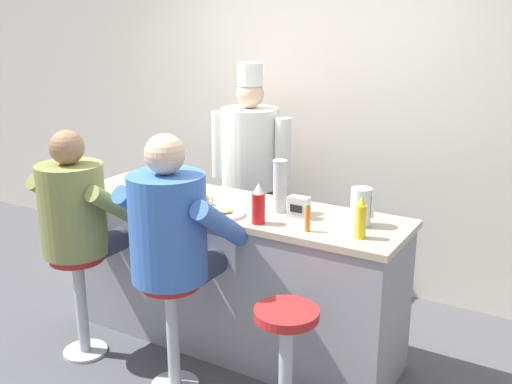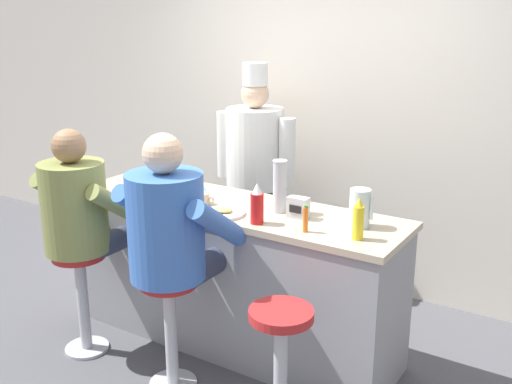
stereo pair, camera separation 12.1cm
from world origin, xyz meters
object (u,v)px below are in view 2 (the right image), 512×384
at_px(hot_sauce_bottle_orange, 305,219).
at_px(diner_seated_olive, 79,213).
at_px(cook_in_whites_near, 255,167).
at_px(napkin_dispenser_chrome, 298,207).
at_px(coffee_mug_tan, 203,199).
at_px(cereal_bowl, 195,194).
at_px(water_pitcher_clear, 360,208).
at_px(diner_seated_blue, 171,232).
at_px(mustard_bottle_yellow, 358,220).
at_px(empty_stool_round, 281,351).
at_px(ketchup_bottle_red, 257,205).
at_px(cup_stack_steel, 280,186).
at_px(breakfast_plate, 224,212).

distance_m(hot_sauce_bottle_orange, diner_seated_olive, 1.43).
bearing_deg(cook_in_whites_near, napkin_dispenser_chrome, -45.39).
bearing_deg(coffee_mug_tan, cereal_bowl, 147.06).
relative_size(water_pitcher_clear, cereal_bowl, 1.40).
bearing_deg(napkin_dispenser_chrome, diner_seated_blue, -130.87).
height_order(water_pitcher_clear, diner_seated_olive, diner_seated_olive).
bearing_deg(water_pitcher_clear, mustard_bottle_yellow, -69.15).
bearing_deg(empty_stool_round, diner_seated_olive, 178.68).
bearing_deg(napkin_dispenser_chrome, ketchup_bottle_red, -125.09).
bearing_deg(mustard_bottle_yellow, cup_stack_steel, 163.45).
bearing_deg(napkin_dispenser_chrome, hot_sauce_bottle_orange, -51.85).
relative_size(empty_stool_round, cook_in_whites_near, 0.39).
distance_m(ketchup_bottle_red, coffee_mug_tan, 0.49).
xyz_separation_m(diner_seated_olive, empty_stool_round, (1.46, -0.03, -0.46)).
bearing_deg(ketchup_bottle_red, cook_in_whites_near, 123.06).
distance_m(ketchup_bottle_red, hot_sauce_bottle_orange, 0.30).
xyz_separation_m(water_pitcher_clear, diner_seated_blue, (-0.85, -0.62, -0.12)).
xyz_separation_m(hot_sauce_bottle_orange, cup_stack_steel, (-0.29, 0.22, 0.09)).
bearing_deg(hot_sauce_bottle_orange, cup_stack_steel, 142.81).
bearing_deg(diner_seated_blue, cup_stack_steel, 60.12).
bearing_deg(hot_sauce_bottle_orange, breakfast_plate, -179.86).
distance_m(breakfast_plate, empty_stool_round, 0.92).
height_order(water_pitcher_clear, napkin_dispenser_chrome, water_pitcher_clear).
xyz_separation_m(coffee_mug_tan, cook_in_whites_near, (-0.23, 0.96, -0.03)).
height_order(cereal_bowl, diner_seated_olive, diner_seated_olive).
height_order(cup_stack_steel, diner_seated_olive, diner_seated_olive).
bearing_deg(hot_sauce_bottle_orange, cook_in_whites_near, 133.54).
height_order(mustard_bottle_yellow, coffee_mug_tan, mustard_bottle_yellow).
xyz_separation_m(cup_stack_steel, cook_in_whites_near, (-0.70, 0.82, -0.15)).
relative_size(ketchup_bottle_red, breakfast_plate, 0.93).
distance_m(ketchup_bottle_red, cook_in_whites_near, 1.28).
bearing_deg(coffee_mug_tan, diner_seated_blue, -74.50).
relative_size(hot_sauce_bottle_orange, diner_seated_olive, 0.10).
height_order(water_pitcher_clear, coffee_mug_tan, water_pitcher_clear).
bearing_deg(ketchup_bottle_red, water_pitcher_clear, 27.09).
bearing_deg(cup_stack_steel, mustard_bottle_yellow, -16.55).
distance_m(mustard_bottle_yellow, breakfast_plate, 0.84).
distance_m(cup_stack_steel, napkin_dispenser_chrome, 0.18).
distance_m(hot_sauce_bottle_orange, empty_stool_round, 0.71).
distance_m(ketchup_bottle_red, mustard_bottle_yellow, 0.59).
bearing_deg(water_pitcher_clear, breakfast_plate, -162.55).
bearing_deg(breakfast_plate, water_pitcher_clear, 17.45).
distance_m(cereal_bowl, cook_in_whites_near, 0.87).
distance_m(ketchup_bottle_red, empty_stool_round, 0.82).
bearing_deg(water_pitcher_clear, cup_stack_steel, -178.25).
bearing_deg(cereal_bowl, diner_seated_olive, -129.56).
relative_size(water_pitcher_clear, cook_in_whites_near, 0.12).
relative_size(ketchup_bottle_red, empty_stool_round, 0.34).
bearing_deg(cook_in_whites_near, hot_sauce_bottle_orange, -46.46).
relative_size(breakfast_plate, coffee_mug_tan, 1.82).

